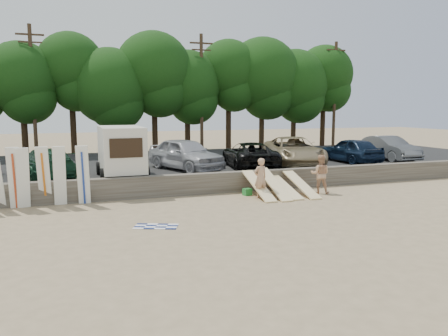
{
  "coord_description": "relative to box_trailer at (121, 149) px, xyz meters",
  "views": [
    {
      "loc": [
        -7.77,
        -16.84,
        4.11
      ],
      "look_at": [
        -0.75,
        3.0,
        1.21
      ],
      "focal_mm": 35.0,
      "sensor_mm": 36.0,
      "label": 1
    }
  ],
  "objects": [
    {
      "name": "box_trailer",
      "position": [
        0.0,
        0.0,
        0.0
      ],
      "size": [
        2.28,
        3.97,
        2.5
      ],
      "rotation": [
        0.0,
        0.0,
        0.01
      ],
      "color": "silver",
      "rests_on": "parking_lot"
    },
    {
      "name": "car_4",
      "position": [
        10.28,
        1.32,
        -0.56
      ],
      "size": [
        4.05,
        6.5,
        1.68
      ],
      "primitive_type": "imported",
      "rotation": [
        0.0,
        0.0,
        -0.22
      ],
      "color": "#907E5B",
      "rests_on": "parking_lot"
    },
    {
      "name": "gear_bag",
      "position": [
        5.67,
        -2.67,
        -1.99
      ],
      "size": [
        0.37,
        0.34,
        0.22
      ],
      "primitive_type": "cube",
      "rotation": [
        0.0,
        0.0,
        0.35
      ],
      "color": "#EB4E1B",
      "rests_on": "ground"
    },
    {
      "name": "car_3",
      "position": [
        7.3,
        1.02,
        -0.66
      ],
      "size": [
        3.24,
        5.62,
        1.47
      ],
      "primitive_type": "imported",
      "rotation": [
        0.0,
        0.0,
        2.99
      ],
      "color": "black",
      "rests_on": "parking_lot"
    },
    {
      "name": "utility_poles",
      "position": [
        7.41,
        10.93,
        3.33
      ],
      "size": [
        25.8,
        0.26,
        9.0
      ],
      "color": "#473321",
      "rests_on": "parking_lot"
    },
    {
      "name": "beachgoer_a",
      "position": [
        5.8,
        -3.84,
        -1.18
      ],
      "size": [
        0.74,
        0.56,
        1.85
      ],
      "primitive_type": "imported",
      "rotation": [
        0.0,
        0.0,
        3.32
      ],
      "color": "tan",
      "rests_on": "ground"
    },
    {
      "name": "car_2",
      "position": [
        3.64,
        1.48,
        -0.52
      ],
      "size": [
        3.84,
        5.56,
        1.76
      ],
      "primitive_type": "imported",
      "rotation": [
        0.0,
        0.0,
        0.38
      ],
      "color": "#ACACB2",
      "rests_on": "parking_lot"
    },
    {
      "name": "surfboard_low_2",
      "position": [
        7.18,
        -3.55,
        -1.69
      ],
      "size": [
        0.56,
        2.92,
        0.82
      ],
      "primitive_type": "cube",
      "rotation": [
        0.25,
        0.0,
        0.0
      ],
      "color": "#FFE1A0",
      "rests_on": "ground"
    },
    {
      "name": "treeline",
      "position": [
        5.56,
        12.39,
        4.42
      ],
      "size": [
        33.78,
        6.58,
        9.32
      ],
      "color": "#382616",
      "rests_on": "parking_lot"
    },
    {
      "name": "surfboard_upright_4",
      "position": [
        -3.46,
        -2.44,
        -0.83
      ],
      "size": [
        0.57,
        0.7,
        2.55
      ],
      "primitive_type": "cube",
      "rotation": [
        0.23,
        0.0,
        -0.1
      ],
      "color": "white",
      "rests_on": "ground"
    },
    {
      "name": "seawall",
      "position": [
        5.41,
        -2.07,
        -1.6
      ],
      "size": [
        44.0,
        0.5,
        1.0
      ],
      "primitive_type": "cube",
      "color": "#6B6356",
      "rests_on": "ground"
    },
    {
      "name": "surfboard_upright_2",
      "position": [
        -4.56,
        -2.59,
        -0.82
      ],
      "size": [
        0.51,
        0.54,
        2.57
      ],
      "primitive_type": "cube",
      "rotation": [
        0.18,
        0.0,
        -0.02
      ],
      "color": "white",
      "rests_on": "ground"
    },
    {
      "name": "car_1",
      "position": [
        -3.48,
        0.94,
        -0.67
      ],
      "size": [
        3.13,
        5.4,
        1.47
      ],
      "primitive_type": "imported",
      "rotation": [
        0.0,
        0.0,
        3.37
      ],
      "color": "#133421",
      "rests_on": "parking_lot"
    },
    {
      "name": "car_5",
      "position": [
        14.29,
        1.2,
        -0.63
      ],
      "size": [
        2.07,
        4.64,
        1.55
      ],
      "primitive_type": "imported",
      "rotation": [
        0.0,
        0.0,
        3.2
      ],
      "color": "black",
      "rests_on": "parking_lot"
    },
    {
      "name": "surfboard_upright_3",
      "position": [
        -4.24,
        -2.68,
        -0.83
      ],
      "size": [
        0.6,
        0.73,
        2.54
      ],
      "primitive_type": "cube",
      "rotation": [
        0.23,
        0.0,
        0.16
      ],
      "color": "white",
      "rests_on": "ground"
    },
    {
      "name": "beachgoer_b",
      "position": [
        8.98,
        -3.81,
        -1.16
      ],
      "size": [
        1.15,
        1.09,
        1.88
      ],
      "primitive_type": "imported",
      "rotation": [
        0.0,
        0.0,
        2.58
      ],
      "color": "tan",
      "rests_on": "ground"
    },
    {
      "name": "surfboard_low_0",
      "position": [
        5.81,
        -3.62,
        -1.57
      ],
      "size": [
        0.56,
        2.85,
        1.06
      ],
      "primitive_type": "cube",
      "rotation": [
        0.34,
        0.0,
        0.0
      ],
      "color": "#FFE1A0",
      "rests_on": "ground"
    },
    {
      "name": "ground",
      "position": [
        5.41,
        -5.07,
        -2.1
      ],
      "size": [
        120.0,
        120.0,
        0.0
      ],
      "primitive_type": "plane",
      "color": "tan",
      "rests_on": "ground"
    },
    {
      "name": "surfboard_low_1",
      "position": [
        6.55,
        -3.73,
        -1.52
      ],
      "size": [
        0.56,
        2.82,
        1.17
      ],
      "primitive_type": "cube",
      "rotation": [
        0.38,
        0.0,
        0.0
      ],
      "color": "#FFE1A0",
      "rests_on": "ground"
    },
    {
      "name": "surfboard_upright_5",
      "position": [
        -2.84,
        -2.59,
        -0.82
      ],
      "size": [
        0.53,
        0.64,
        2.55
      ],
      "primitive_type": "cube",
      "rotation": [
        0.22,
        0.0,
        0.04
      ],
      "color": "white",
      "rests_on": "ground"
    },
    {
      "name": "cooler",
      "position": [
        5.46,
        -3.1,
        -1.94
      ],
      "size": [
        0.44,
        0.37,
        0.32
      ],
      "primitive_type": "cube",
      "rotation": [
        0.0,
        0.0,
        0.22
      ],
      "color": "green",
      "rests_on": "ground"
    },
    {
      "name": "beach_towel",
      "position": [
        0.34,
        -7.15,
        -2.1
      ],
      "size": [
        1.96,
        1.96,
        0.0
      ],
      "primitive_type": "plane",
      "rotation": [
        0.0,
        0.0,
        -0.39
      ],
      "color": "white",
      "rests_on": "ground"
    },
    {
      "name": "surfboard_upright_6",
      "position": [
        -1.9,
        -2.67,
        -0.82
      ],
      "size": [
        0.57,
        0.65,
        2.56
      ],
      "primitive_type": "cube",
      "rotation": [
        0.21,
        0.0,
        -0.12
      ],
      "color": "white",
      "rests_on": "ground"
    },
    {
      "name": "car_6",
      "position": [
        17.43,
        1.53,
        -0.62
      ],
      "size": [
        1.71,
        4.76,
        1.56
      ],
      "primitive_type": "imported",
      "rotation": [
        0.0,
        0.0,
        -0.01
      ],
      "color": "#55585B",
      "rests_on": "parking_lot"
    },
    {
      "name": "surfboard_low_3",
      "position": [
        8.0,
        -3.71,
        -1.62
      ],
      "size": [
        0.56,
        2.89,
        0.96
      ],
      "primitive_type": "cube",
      "rotation": [
        0.3,
        0.0,
        0.0
      ],
      "color": "#FFE1A0",
      "rests_on": "ground"
    },
    {
      "name": "parking_lot",
      "position": [
        5.41,
        5.43,
        -1.75
      ],
      "size": [
        44.0,
        14.5,
        0.7
      ],
      "primitive_type": "cube",
      "color": "#282828",
      "rests_on": "ground"
    }
  ]
}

